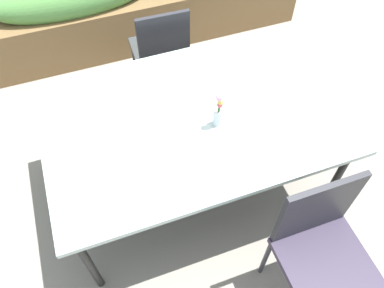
{
  "coord_description": "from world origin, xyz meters",
  "views": [
    {
      "loc": [
        -0.57,
        -1.47,
        2.47
      ],
      "look_at": [
        -0.07,
        -0.08,
        0.47
      ],
      "focal_mm": 36.19,
      "sensor_mm": 36.0,
      "label": 1
    }
  ],
  "objects_px": {
    "chair_far_side": "(161,49)",
    "planter_box": "(149,4)",
    "dining_table": "(192,121)",
    "chair_near_right": "(322,246)",
    "flower_vase": "(218,111)"
  },
  "relations": [
    {
      "from": "chair_near_right",
      "to": "chair_far_side",
      "type": "xyz_separation_m",
      "value": [
        -0.32,
        1.8,
        -0.03
      ]
    },
    {
      "from": "dining_table",
      "to": "planter_box",
      "type": "height_order",
      "value": "planter_box"
    },
    {
      "from": "dining_table",
      "to": "chair_near_right",
      "type": "relative_size",
      "value": 1.84
    },
    {
      "from": "flower_vase",
      "to": "planter_box",
      "type": "relative_size",
      "value": 0.08
    },
    {
      "from": "dining_table",
      "to": "planter_box",
      "type": "xyz_separation_m",
      "value": [
        0.19,
        1.7,
        -0.32
      ]
    },
    {
      "from": "chair_near_right",
      "to": "chair_far_side",
      "type": "height_order",
      "value": "chair_near_right"
    },
    {
      "from": "flower_vase",
      "to": "planter_box",
      "type": "bearing_deg",
      "value": 87.56
    },
    {
      "from": "chair_near_right",
      "to": "dining_table",
      "type": "bearing_deg",
      "value": -66.22
    },
    {
      "from": "dining_table",
      "to": "planter_box",
      "type": "bearing_deg",
      "value": 83.57
    },
    {
      "from": "dining_table",
      "to": "flower_vase",
      "type": "bearing_deg",
      "value": -43.19
    },
    {
      "from": "planter_box",
      "to": "chair_near_right",
      "type": "bearing_deg",
      "value": -85.61
    },
    {
      "from": "flower_vase",
      "to": "chair_near_right",
      "type": "bearing_deg",
      "value": -70.68
    },
    {
      "from": "chair_far_side",
      "to": "planter_box",
      "type": "bearing_deg",
      "value": 83.18
    },
    {
      "from": "dining_table",
      "to": "chair_near_right",
      "type": "bearing_deg",
      "value": -66.44
    },
    {
      "from": "chair_far_side",
      "to": "planter_box",
      "type": "relative_size",
      "value": 0.31
    }
  ]
}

